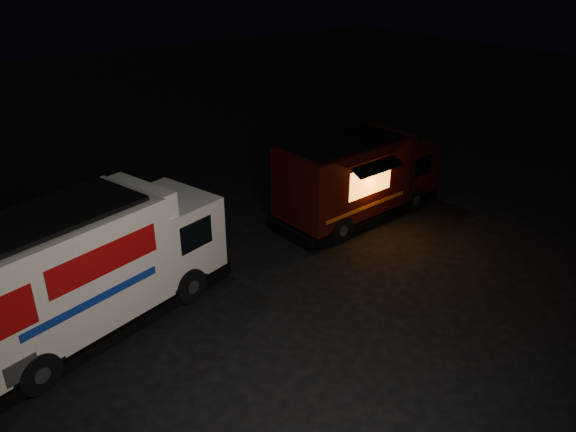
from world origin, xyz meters
The scene contains 3 objects.
ground centered at (0.00, 0.00, 0.00)m, with size 80.00×80.00×0.00m, color black.
white_truck centered at (-4.04, 2.69, 1.54)m, with size 6.80×2.32×3.08m, color white, non-canonical shape.
red_truck centered at (4.83, 3.30, 1.37)m, with size 5.87×2.16×2.73m, color #350B09, non-canonical shape.
Camera 1 is at (-7.05, -8.62, 7.94)m, focal length 35.00 mm.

